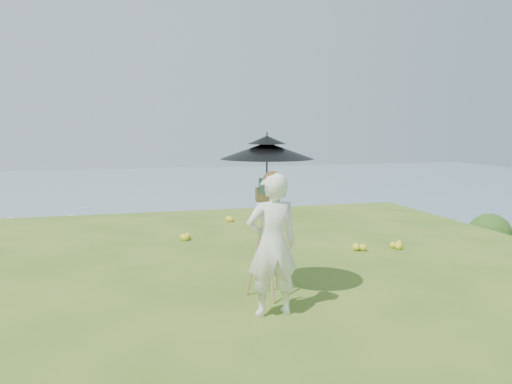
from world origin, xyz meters
name	(u,v)px	position (x,y,z in m)	size (l,w,h in m)	color
ground	(169,306)	(0.00, 0.00, 0.00)	(14.00, 14.00, 0.00)	#3F661D
shoreline_tier	(132,361)	(0.00, 75.00, -36.00)	(170.00, 28.00, 8.00)	#6A6355
bay_water	(125,204)	(0.00, 240.00, -34.00)	(700.00, 700.00, 0.00)	gray
slope_trees	(134,336)	(0.00, 35.00, -15.00)	(110.00, 50.00, 6.00)	#2A5218
harbor_town	(131,323)	(0.00, 75.00, -29.50)	(110.00, 22.00, 5.00)	beige
moored_boats	(87,240)	(-12.50, 161.00, -33.65)	(140.00, 140.00, 0.70)	silver
wildflowers	(168,294)	(0.00, 0.25, 0.06)	(10.00, 10.50, 0.12)	yellow
painter	(272,245)	(1.12, -0.60, 0.82)	(0.60, 0.39, 1.64)	white
field_easel	(267,238)	(1.24, 0.00, 0.77)	(0.58, 0.58, 1.53)	#A77446
sun_umbrella	(267,166)	(1.24, 0.03, 1.67)	(1.17, 1.17, 0.83)	black
painter_cap	(273,177)	(1.12, -0.60, 1.60)	(0.22, 0.26, 0.10)	#CB6F77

